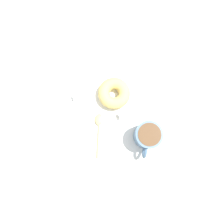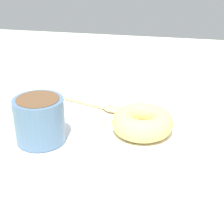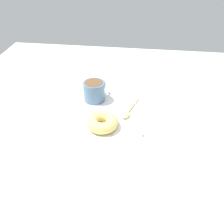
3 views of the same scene
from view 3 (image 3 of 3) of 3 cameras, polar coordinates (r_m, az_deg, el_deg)
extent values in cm
cube|color=beige|center=(83.40, -1.03, -1.42)|extent=(120.00, 120.00, 2.00)
cube|color=white|center=(81.87, 0.00, -1.22)|extent=(32.75, 32.75, 0.30)
cylinder|color=slate|center=(88.87, -4.11, 4.78)|extent=(7.62, 7.62, 6.89)
cylinder|color=brown|center=(87.23, -4.20, 6.61)|extent=(6.42, 6.42, 0.60)
torus|color=slate|center=(91.65, -2.44, 5.89)|extent=(4.62, 3.04, 4.76)
torus|color=#E5C66B|center=(76.77, -2.24, -2.32)|extent=(9.85, 9.85, 3.59)
ellipsoid|color=#D8B772|center=(82.19, 3.16, -0.59)|extent=(4.19, 3.45, 0.90)
cylinder|color=#D8B772|center=(86.84, 4.79, 1.44)|extent=(9.66, 3.84, 0.56)
cube|color=white|center=(82.91, -1.58, 0.20)|extent=(1.78, 1.78, 1.78)
cube|color=white|center=(74.79, 6.43, -4.88)|extent=(1.40, 1.40, 1.40)
camera|label=1|loc=(0.78, 5.26, 48.23)|focal=35.00mm
camera|label=2|loc=(0.86, -42.02, 13.72)|focal=60.00mm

